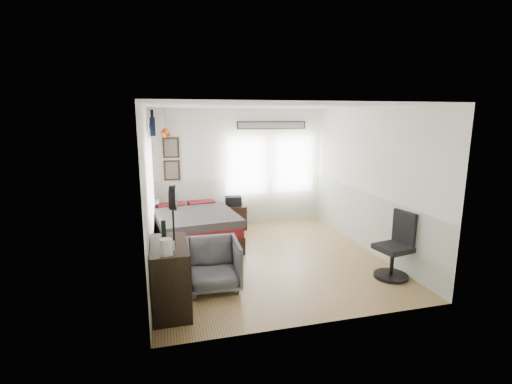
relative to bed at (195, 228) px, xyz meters
The scene contains 12 objects.
ground_plane 1.68m from the bed, 44.07° to the right, with size 4.00×4.50×0.01m, color olive.
room_shell 1.95m from the bed, 40.91° to the right, with size 4.02×4.52×2.71m.
wall_decor 1.96m from the bed, 84.34° to the left, with size 3.55×1.32×1.44m.
bed is the anchor object (origin of this frame).
dresser 2.60m from the bed, 102.38° to the right, with size 0.48×1.00×0.90m, color black.
armchair 2.08m from the bed, 88.08° to the right, with size 0.78×0.81×0.73m, color slate.
nightstand 1.21m from the bed, 38.63° to the left, with size 0.54×0.43×0.54m, color black.
task_chair 3.81m from the bed, 39.70° to the right, with size 0.55×0.55×1.07m.
kettle 3.06m from the bed, 101.45° to the right, with size 0.18×0.15×0.20m.
bottle 2.52m from the bed, 104.68° to the right, with size 0.07×0.07×0.27m, color black.
stand_fan 2.92m from the bed, 100.27° to the right, with size 0.12×0.33×0.80m.
black_bag 1.25m from the bed, 38.63° to the left, with size 0.36×0.23×0.21m, color black.
Camera 1 is at (-1.80, -6.10, 2.54)m, focal length 26.00 mm.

